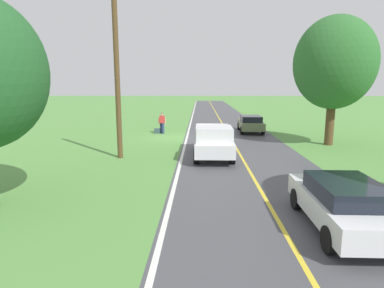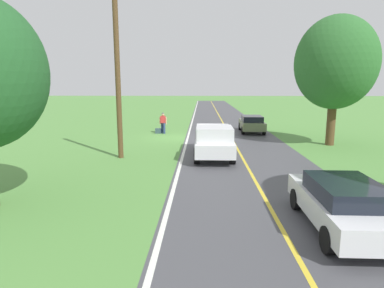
{
  "view_description": "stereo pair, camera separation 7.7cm",
  "coord_description": "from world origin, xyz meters",
  "views": [
    {
      "loc": [
        -2.04,
        24.3,
        3.94
      ],
      "look_at": [
        -1.72,
        11.48,
        1.6
      ],
      "focal_mm": 30.15,
      "sensor_mm": 36.0,
      "label": 1
    },
    {
      "loc": [
        -2.12,
        24.3,
        3.94
      ],
      "look_at": [
        -1.72,
        11.48,
        1.6
      ],
      "focal_mm": 30.15,
      "sensor_mm": 36.0,
      "label": 2
    }
  ],
  "objects": [
    {
      "name": "pickup_truck_passing",
      "position": [
        -2.78,
        6.86,
        0.97
      ],
      "size": [
        2.11,
        5.41,
        1.82
      ],
      "color": "silver",
      "rests_on": "ground"
    },
    {
      "name": "suitcase_carried",
      "position": [
        1.53,
        -2.08,
        0.21
      ],
      "size": [
        0.47,
        0.21,
        0.43
      ],
      "primitive_type": "cube",
      "rotation": [
        0.0,
        0.0,
        1.54
      ],
      "color": "#384C56",
      "rests_on": "ground"
    },
    {
      "name": "tree_far_side_near",
      "position": [
        -10.68,
        2.76,
        5.34
      ],
      "size": [
        5.16,
        5.16,
        8.33
      ],
      "color": "brown",
      "rests_on": "ground"
    },
    {
      "name": "ground_plane",
      "position": [
        0.0,
        0.0,
        0.0
      ],
      "size": [
        200.0,
        200.0,
        0.0
      ],
      "primitive_type": "plane",
      "color": "#568E42"
    },
    {
      "name": "lane_edge_line",
      "position": [
        -1.03,
        0.0,
        0.01
      ],
      "size": [
        0.16,
        117.6,
        0.0
      ],
      "primitive_type": "cube",
      "color": "silver",
      "rests_on": "ground"
    },
    {
      "name": "sedan_near_oncoming",
      "position": [
        -6.34,
        -3.09,
        0.75
      ],
      "size": [
        2.04,
        4.46,
        1.41
      ],
      "color": "#66754C",
      "rests_on": "ground"
    },
    {
      "name": "hitchhiker_walking",
      "position": [
        1.11,
        -2.15,
        0.98
      ],
      "size": [
        0.62,
        0.52,
        1.75
      ],
      "color": "navy",
      "rests_on": "ground"
    },
    {
      "name": "lane_centre_line",
      "position": [
        -4.36,
        0.0,
        0.01
      ],
      "size": [
        0.14,
        117.6,
        0.0
      ],
      "primitive_type": "cube",
      "color": "gold",
      "rests_on": "ground"
    },
    {
      "name": "road_surface",
      "position": [
        -4.36,
        0.0,
        0.0
      ],
      "size": [
        7.02,
        120.0,
        0.0
      ],
      "primitive_type": "cube",
      "color": "#47474C",
      "rests_on": "ground"
    },
    {
      "name": "utility_pole_roadside",
      "position": [
        2.36,
        7.03,
        4.23
      ],
      "size": [
        0.28,
        0.28,
        8.45
      ],
      "primitive_type": "cylinder",
      "color": "brown",
      "rests_on": "ground"
    },
    {
      "name": "sedan_mid_oncoming",
      "position": [
        -6.0,
        15.77,
        0.75
      ],
      "size": [
        1.97,
        4.42,
        1.41
      ],
      "color": "silver",
      "rests_on": "ground"
    }
  ]
}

